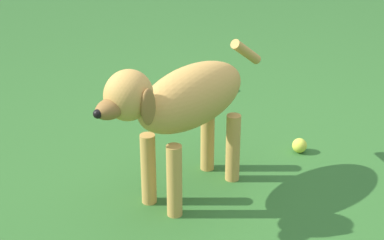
{
  "coord_description": "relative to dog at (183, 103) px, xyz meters",
  "views": [
    {
      "loc": [
        1.3,
        1.76,
        1.34
      ],
      "look_at": [
        0.23,
        -0.16,
        0.31
      ],
      "focal_mm": 59.78,
      "sensor_mm": 36.0,
      "label": 1
    }
  ],
  "objects": [
    {
      "name": "dog",
      "position": [
        0.0,
        0.0,
        0.0
      ],
      "size": [
        0.85,
        0.4,
        0.6
      ],
      "rotation": [
        0.0,
        0.0,
        0.35
      ],
      "color": "#C69347",
      "rests_on": "ground"
    },
    {
      "name": "tennis_ball_1",
      "position": [
        -0.7,
        -0.84,
        -0.37
      ],
      "size": [
        0.07,
        0.07,
        0.07
      ],
      "primitive_type": "sphere",
      "color": "#D7DF40",
      "rests_on": "ground"
    },
    {
      "name": "tennis_ball_4",
      "position": [
        -0.63,
        -0.07,
        -0.37
      ],
      "size": [
        0.07,
        0.07,
        0.07
      ],
      "primitive_type": "sphere",
      "color": "#D0D640",
      "rests_on": "ground"
    },
    {
      "name": "ground",
      "position": [
        -0.28,
        0.15,
        -0.4
      ],
      "size": [
        14.0,
        14.0,
        0.0
      ],
      "primitive_type": "plane",
      "color": "#2D6026"
    }
  ]
}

